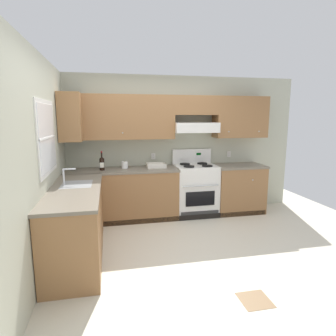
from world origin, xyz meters
TOP-DOWN VIEW (x-y plane):
  - ground_plane at (0.00, 0.00)m, footprint 7.04×7.04m
  - floor_accent_tile at (0.57, -1.35)m, footprint 0.30×0.30m
  - wall_back at (0.40, 1.53)m, footprint 4.68×0.57m
  - wall_left at (-1.59, 0.23)m, footprint 0.47×4.00m
  - counter_back_run at (0.13, 1.24)m, footprint 3.60×0.65m
  - counter_left_run at (-1.24, -0.00)m, footprint 0.63×1.91m
  - stove at (0.75, 1.25)m, footprint 0.76×0.62m
  - wine_bottle at (-0.93, 1.21)m, footprint 0.08×0.09m
  - bowl at (0.02, 1.30)m, footprint 0.34×0.25m
  - paper_towel_roll at (-0.54, 1.32)m, footprint 0.11×0.11m

SIDE VIEW (x-z plane):
  - ground_plane at x=0.00m, z-range 0.00..0.00m
  - floor_accent_tile at x=0.57m, z-range 0.00..0.01m
  - counter_back_run at x=0.13m, z-range 0.00..0.91m
  - counter_left_run at x=-1.24m, z-range -0.11..1.03m
  - stove at x=0.75m, z-range -0.12..1.08m
  - bowl at x=0.02m, z-range 0.90..0.98m
  - paper_towel_roll at x=-0.54m, z-range 0.91..1.03m
  - wine_bottle at x=-0.93m, z-range 0.87..1.20m
  - wall_left at x=-1.59m, z-range 0.07..2.62m
  - wall_back at x=0.40m, z-range 0.20..2.75m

